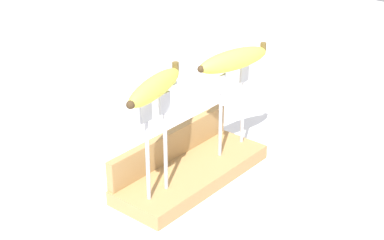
# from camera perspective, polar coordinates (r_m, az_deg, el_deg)

# --- Properties ---
(ground_plane) EXTENTS (3.00, 3.00, 0.00)m
(ground_plane) POSITION_cam_1_polar(r_m,az_deg,el_deg) (1.17, 0.00, -5.67)
(ground_plane) COLOR silver
(wooden_board) EXTENTS (0.33, 0.13, 0.03)m
(wooden_board) POSITION_cam_1_polar(r_m,az_deg,el_deg) (1.16, 0.00, -5.07)
(wooden_board) COLOR #A87F4C
(wooden_board) RESTS_ON ground
(board_backstop) EXTENTS (0.32, 0.02, 0.06)m
(board_backstop) POSITION_cam_1_polar(r_m,az_deg,el_deg) (1.17, -2.05, -2.37)
(board_backstop) COLOR #A87F4C
(board_backstop) RESTS_ON wooden_board
(fork_stand_left) EXTENTS (0.07, 0.01, 0.19)m
(fork_stand_left) POSITION_cam_1_polar(r_m,az_deg,el_deg) (1.03, -3.39, -1.67)
(fork_stand_left) COLOR #B2B2B7
(fork_stand_left) RESTS_ON wooden_board
(fork_stand_right) EXTENTS (0.10, 0.01, 0.17)m
(fork_stand_right) POSITION_cam_1_polar(r_m,az_deg,el_deg) (1.18, 3.81, 1.70)
(fork_stand_right) COLOR #B2B2B7
(fork_stand_right) RESTS_ON wooden_board
(banana_raised_left) EXTENTS (0.17, 0.07, 0.04)m
(banana_raised_left) POSITION_cam_1_polar(r_m,az_deg,el_deg) (0.99, -3.53, 3.11)
(banana_raised_left) COLOR #DBD147
(banana_raised_left) RESTS_ON fork_stand_left
(banana_raised_right) EXTENTS (0.17, 0.08, 0.04)m
(banana_raised_right) POSITION_cam_1_polar(r_m,az_deg,el_deg) (1.15, 3.94, 5.68)
(banana_raised_right) COLOR #DBD147
(banana_raised_right) RESTS_ON fork_stand_right
(fork_fallen_far) EXTENTS (0.08, 0.16, 0.01)m
(fork_fallen_far) POSITION_cam_1_polar(r_m,az_deg,el_deg) (1.42, 12.79, -0.25)
(fork_fallen_far) COLOR #B2B2B7
(fork_fallen_far) RESTS_ON ground
(banana_chunk_near) EXTENTS (0.05, 0.04, 0.04)m
(banana_chunk_near) POSITION_cam_1_polar(r_m,az_deg,el_deg) (1.59, -2.41, 3.91)
(banana_chunk_near) COLOR #B2C138
(banana_chunk_near) RESTS_ON ground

